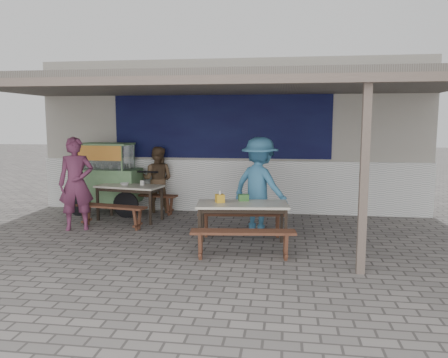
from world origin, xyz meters
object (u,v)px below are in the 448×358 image
at_px(patron_right_table, 260,186).
at_px(condiment_jar, 142,183).
at_px(bench_right_street, 243,238).
at_px(table_left, 130,189).
at_px(donation_box, 244,197).
at_px(bench_left_wall, 146,199).
at_px(tissue_box, 220,198).
at_px(patron_wall_side, 158,179).
at_px(bench_left_street, 111,211).
at_px(vendor_cart, 108,175).
at_px(patron_street_side, 76,184).
at_px(condiment_bowl, 125,184).
at_px(table_right, 242,208).
at_px(bench_right_wall, 242,219).

height_order(patron_right_table, condiment_jar, patron_right_table).
height_order(bench_right_street, condiment_jar, condiment_jar).
xyz_separation_m(table_left, donation_box, (2.57, -1.45, 0.14)).
bearing_deg(donation_box, bench_left_wall, 138.59).
bearing_deg(patron_right_table, tissue_box, 88.90).
bearing_deg(patron_wall_side, bench_left_street, 76.37).
bearing_deg(donation_box, tissue_box, -151.98).
relative_size(vendor_cart, patron_right_table, 1.13).
bearing_deg(bench_left_street, patron_street_side, -150.27).
bearing_deg(vendor_cart, condiment_jar, -25.71).
xyz_separation_m(bench_right_street, condiment_bowl, (-2.76, 2.33, 0.43)).
height_order(bench_left_street, table_right, table_right).
relative_size(table_right, patron_right_table, 0.87).
relative_size(bench_right_street, condiment_jar, 16.14).
bearing_deg(patron_right_table, patron_wall_side, -1.39).
xyz_separation_m(table_left, patron_right_table, (2.80, -0.74, 0.24)).
bearing_deg(bench_right_street, bench_left_street, 143.06).
distance_m(bench_left_street, donation_box, 2.84).
bearing_deg(bench_right_street, bench_left_wall, 123.14).
height_order(vendor_cart, donation_box, vendor_cart).
xyz_separation_m(table_left, bench_left_wall, (0.13, 0.70, -0.33)).
bearing_deg(table_right, patron_street_side, 160.36).
relative_size(bench_right_street, donation_box, 9.59).
xyz_separation_m(tissue_box, condiment_bowl, (-2.30, 1.66, -0.04)).
relative_size(donation_box, condiment_jar, 1.68).
bearing_deg(patron_street_side, tissue_box, -35.21).
xyz_separation_m(patron_right_table, donation_box, (-0.23, -0.71, -0.10)).
bearing_deg(bench_left_street, tissue_box, -11.77).
relative_size(table_right, bench_right_wall, 0.97).
bearing_deg(tissue_box, vendor_cart, 142.37).
height_order(table_right, bench_right_street, table_right).
xyz_separation_m(patron_street_side, condiment_jar, (0.99, 0.98, -0.10)).
bearing_deg(tissue_box, patron_street_side, 165.76).
bearing_deg(bench_right_street, condiment_bowl, 133.17).
xyz_separation_m(table_left, tissue_box, (2.19, -1.65, 0.15)).
distance_m(vendor_cart, patron_right_table, 3.77).
bearing_deg(table_left, patron_right_table, -4.36).
relative_size(bench_left_wall, vendor_cart, 0.73).
bearing_deg(condiment_jar, patron_right_table, -17.75).
relative_size(bench_right_street, patron_street_side, 0.90).
bearing_deg(tissue_box, condiment_bowl, 144.23).
distance_m(table_right, patron_right_table, 0.98).
bearing_deg(condiment_jar, table_right, -36.96).
distance_m(table_left, condiment_jar, 0.30).
xyz_separation_m(table_right, patron_right_table, (0.23, 0.93, 0.23)).
bearing_deg(bench_right_street, donation_box, 88.54).
bearing_deg(vendor_cart, patron_right_table, -18.31).
relative_size(bench_left_wall, patron_wall_side, 0.99).
xyz_separation_m(bench_left_wall, condiment_bowl, (-0.24, -0.69, 0.44)).
bearing_deg(bench_left_street, bench_right_wall, 3.55).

